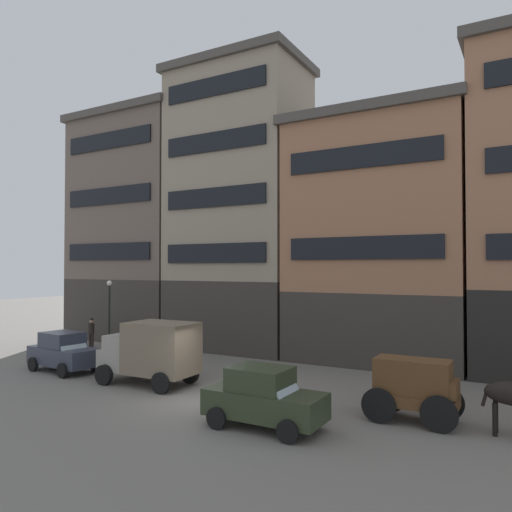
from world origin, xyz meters
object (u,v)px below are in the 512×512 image
delivery_truck_near (150,350)px  streetlamp_curbside (109,305)px  pedestrian_officer (91,331)px  fire_hydrant_curbside (408,375)px  sedan_dark (264,398)px  cargo_wagon (414,386)px  sedan_light (64,352)px

delivery_truck_near → streetlamp_curbside: size_ratio=1.07×
pedestrian_officer → fire_hydrant_curbside: bearing=-0.1°
delivery_truck_near → fire_hydrant_curbside: bearing=29.5°
pedestrian_officer → fire_hydrant_curbside: size_ratio=2.16×
sedan_dark → fire_hydrant_curbside: sedan_dark is taller
streetlamp_curbside → sedan_dark: bearing=-27.6°
cargo_wagon → streetlamp_curbside: size_ratio=0.71×
cargo_wagon → streetlamp_curbside: bearing=165.4°
sedan_light → fire_hydrant_curbside: (14.73, 5.34, -0.49)m
delivery_truck_near → sedan_dark: delivery_truck_near is taller
cargo_wagon → sedan_dark: size_ratio=0.78×
pedestrian_officer → streetlamp_curbside: size_ratio=0.44×
pedestrian_officer → fire_hydrant_curbside: pedestrian_officer is taller
sedan_light → pedestrian_officer: sedan_light is taller
pedestrian_officer → fire_hydrant_curbside: 18.91m
streetlamp_curbside → fire_hydrant_curbside: bearing=0.1°
pedestrian_officer → streetlamp_curbside: streetlamp_curbside is taller
cargo_wagon → delivery_truck_near: (-10.62, -0.43, 0.28)m
delivery_truck_near → sedan_dark: size_ratio=1.19×
sedan_dark → pedestrian_officer: bearing=154.5°
pedestrian_officer → delivery_truck_near: bearing=-29.2°
cargo_wagon → sedan_light: cargo_wagon is taller
sedan_light → streetlamp_curbside: (-2.61, 5.31, 1.76)m
delivery_truck_near → fire_hydrant_curbside: (9.38, 5.31, -1.00)m
pedestrian_officer → streetlamp_curbside: 2.31m
delivery_truck_near → streetlamp_curbside: 9.63m
streetlamp_curbside → delivery_truck_near: bearing=-33.6°
sedan_light → fire_hydrant_curbside: sedan_light is taller
sedan_dark → sedan_light: 12.31m
streetlamp_curbside → sedan_light: bearing=-63.8°
fire_hydrant_curbside → sedan_dark: bearing=-109.0°
sedan_light → fire_hydrant_curbside: bearing=19.9°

